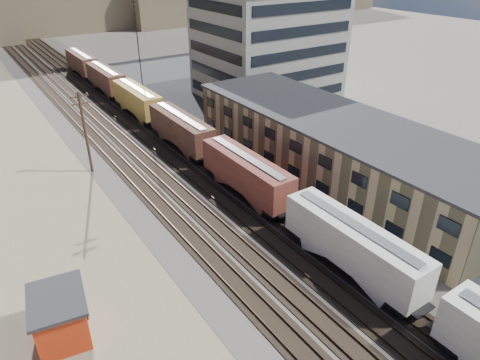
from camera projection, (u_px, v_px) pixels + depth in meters
ballast_bed at (134, 135)px, 62.15m from camera, size 18.00×200.00×0.06m
asphalt_lot at (317, 136)px, 62.06m from camera, size 26.00×120.00×0.04m
rail_tracks at (130, 135)px, 61.84m from camera, size 11.40×200.00×0.24m
freight_train at (210, 148)px, 51.36m from camera, size 3.00×119.74×4.46m
warehouse at (334, 147)px, 49.59m from camera, size 12.40×40.40×7.25m
office_tower at (268, 43)px, 75.10m from camera, size 22.60×18.60×18.45m
utility_pole_north at (85, 131)px, 49.63m from camera, size 2.20×0.32×10.00m
radio_mast at (139, 54)px, 68.04m from camera, size 1.20×0.16×18.00m
maintenance_shed at (60, 316)px, 29.29m from camera, size 4.36×5.26×3.48m
parked_car_blue at (305, 115)px, 67.79m from camera, size 5.09×5.58×1.45m
parked_car_far at (277, 95)px, 76.45m from camera, size 3.39×5.02×1.59m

